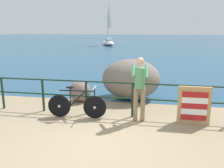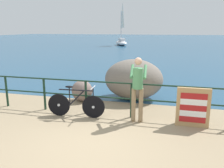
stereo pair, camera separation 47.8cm
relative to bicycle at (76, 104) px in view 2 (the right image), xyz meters
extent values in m
cube|color=#937F60|center=(0.87, 18.52, -0.44)|extent=(120.00, 120.00, 0.10)
cube|color=navy|center=(0.87, 46.70, -0.39)|extent=(120.00, 90.00, 0.01)
cylinder|color=black|center=(-2.58, 0.35, 0.12)|extent=(0.07, 0.07, 1.02)
cylinder|color=black|center=(-1.20, 0.35, 0.12)|extent=(0.07, 0.07, 1.02)
cylinder|color=black|center=(0.18, 0.35, 0.12)|extent=(0.07, 0.07, 1.02)
cylinder|color=black|center=(1.56, 0.35, 0.12)|extent=(0.07, 0.07, 1.02)
cylinder|color=black|center=(2.94, 0.35, 0.12)|extent=(0.07, 0.07, 1.02)
cylinder|color=black|center=(0.87, 0.35, 0.61)|extent=(9.66, 0.04, 0.04)
cylinder|color=black|center=(0.87, 0.35, 0.16)|extent=(9.66, 0.04, 0.04)
cylinder|color=black|center=(-0.52, -0.04, -0.06)|extent=(0.66, 0.08, 0.66)
cylinder|color=#B7BCC6|center=(-0.52, -0.04, -0.06)|extent=(0.08, 0.06, 0.08)
cylinder|color=black|center=(0.51, 0.04, -0.06)|extent=(0.66, 0.08, 0.66)
cylinder|color=#B7BCC6|center=(0.51, 0.04, -0.06)|extent=(0.08, 0.06, 0.08)
cylinder|color=black|center=(0.00, 0.00, 0.41)|extent=(0.99, 0.11, 0.04)
cylinder|color=black|center=(0.02, 0.00, 0.18)|extent=(0.50, 0.08, 0.50)
cylinder|color=black|center=(-0.19, -0.01, 0.21)|extent=(0.03, 0.03, 0.53)
ellipsoid|color=black|center=(-0.19, -0.01, 0.50)|extent=(0.25, 0.12, 0.06)
cylinder|color=black|center=(0.51, 0.04, 0.23)|extent=(0.03, 0.03, 0.57)
cylinder|color=#B7BCC6|center=(0.51, 0.04, 0.51)|extent=(0.06, 0.48, 0.03)
cylinder|color=#8C7251|center=(1.67, 0.04, 0.09)|extent=(0.12, 0.12, 0.95)
ellipsoid|color=#513319|center=(1.66, 0.10, -0.35)|extent=(0.12, 0.27, 0.08)
cylinder|color=#8C7251|center=(1.87, 0.06, 0.09)|extent=(0.12, 0.12, 0.95)
ellipsoid|color=#513319|center=(1.86, 0.12, -0.35)|extent=(0.12, 0.27, 0.08)
cylinder|color=#4C8C59|center=(1.77, 0.05, 0.84)|extent=(0.28, 0.28, 0.55)
sphere|color=tan|center=(1.77, 0.05, 1.29)|extent=(0.20, 0.20, 0.20)
cylinder|color=#4C8C59|center=(1.57, 0.27, 0.97)|extent=(0.12, 0.52, 0.34)
cylinder|color=#4C8C59|center=(1.93, 0.30, 0.97)|extent=(0.12, 0.52, 0.34)
cube|color=tan|center=(3.21, 0.10, 0.13)|extent=(0.84, 0.09, 1.04)
cube|color=#AD1E1E|center=(3.21, 0.05, -0.18)|extent=(0.66, 0.01, 0.16)
cube|color=white|center=(3.21, 0.05, -0.03)|extent=(0.66, 0.01, 0.16)
cube|color=#AD1E1E|center=(3.21, 0.05, 0.13)|extent=(0.66, 0.01, 0.16)
cube|color=white|center=(3.21, 0.05, 0.29)|extent=(0.66, 0.01, 0.16)
cube|color=#AD1E1E|center=(3.21, 0.05, 0.44)|extent=(0.66, 0.01, 0.16)
ellipsoid|color=slate|center=(1.30, 2.26, 0.33)|extent=(2.10, 1.72, 1.44)
ellipsoid|color=#7D6860|center=(-0.40, 1.51, -0.02)|extent=(0.74, 0.71, 0.74)
ellipsoid|color=white|center=(-4.97, 29.21, -0.03)|extent=(3.08, 4.53, 0.70)
cube|color=silver|center=(-4.84, 28.94, 0.50)|extent=(1.29, 1.52, 0.36)
cylinder|color=#B2B2B7|center=(-5.05, 29.39, 2.42)|extent=(0.10, 0.10, 4.20)
pyramid|color=white|center=(-4.73, 28.72, 3.99)|extent=(0.75, 1.47, 3.57)
camera|label=1|loc=(2.16, -6.19, 2.13)|focal=38.14mm
camera|label=2|loc=(2.63, -6.08, 2.13)|focal=38.14mm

